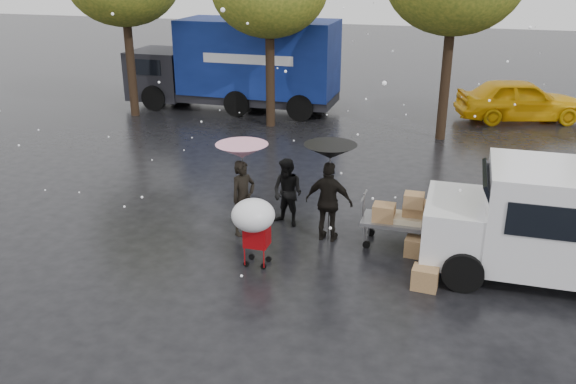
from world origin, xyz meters
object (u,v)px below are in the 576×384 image
(shopping_cart, at_px, (254,219))
(yellow_taxi, at_px, (520,100))
(white_van, at_px, (570,224))
(person_black, at_px, (329,202))
(vendor_cart, at_px, (403,214))
(blue_truck, at_px, (239,65))
(person_pink, at_px, (243,198))

(shopping_cart, distance_m, yellow_taxi, 14.79)
(white_van, distance_m, yellow_taxi, 12.45)
(person_black, bearing_deg, white_van, 178.41)
(shopping_cart, distance_m, white_van, 5.89)
(vendor_cart, xyz_separation_m, blue_truck, (-7.63, 10.65, 1.03))
(person_black, height_order, shopping_cart, person_black)
(vendor_cart, relative_size, blue_truck, 0.18)
(shopping_cart, bearing_deg, white_van, 11.96)
(yellow_taxi, bearing_deg, person_black, 142.50)
(vendor_cart, distance_m, blue_truck, 13.14)
(blue_truck, relative_size, yellow_taxi, 1.81)
(person_pink, xyz_separation_m, yellow_taxi, (6.41, 12.22, -0.07))
(vendor_cart, distance_m, white_van, 3.19)
(white_van, xyz_separation_m, blue_truck, (-10.74, 11.23, 0.60))
(person_black, height_order, blue_truck, blue_truck)
(white_van, bearing_deg, blue_truck, 133.72)
(shopping_cart, bearing_deg, yellow_taxi, 67.53)
(yellow_taxi, bearing_deg, person_pink, 135.60)
(person_pink, distance_m, shopping_cart, 1.65)
(person_black, relative_size, yellow_taxi, 0.38)
(shopping_cart, relative_size, yellow_taxi, 0.32)
(shopping_cart, bearing_deg, person_black, 56.55)
(white_van, height_order, yellow_taxi, white_van)
(person_pink, height_order, white_van, white_van)
(vendor_cart, bearing_deg, yellow_taxi, 75.83)
(vendor_cart, bearing_deg, person_black, -175.17)
(shopping_cart, bearing_deg, person_pink, 117.54)
(shopping_cart, relative_size, blue_truck, 0.18)
(person_black, distance_m, white_van, 4.68)
(person_black, height_order, yellow_taxi, person_black)
(person_pink, bearing_deg, shopping_cart, -120.53)
(person_pink, xyz_separation_m, person_black, (1.86, 0.23, 0.04))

